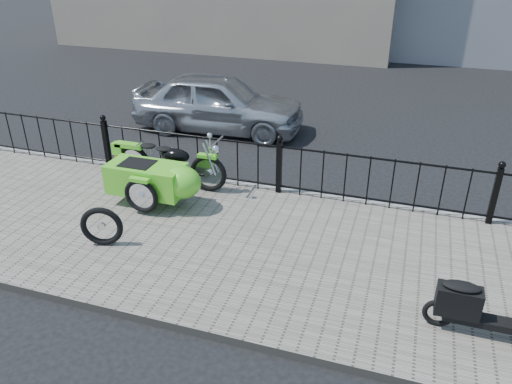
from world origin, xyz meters
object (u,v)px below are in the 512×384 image
(scooter, at_px, (478,308))
(spare_tire, at_px, (102,226))
(motorcycle_sidecar, at_px, (160,176))
(sedan_car, at_px, (219,102))

(scooter, relative_size, spare_tire, 2.15)
(scooter, height_order, spare_tire, scooter)
(motorcycle_sidecar, distance_m, scooter, 5.26)
(motorcycle_sidecar, bearing_deg, sedan_car, 97.38)
(spare_tire, bearing_deg, sedan_car, 93.54)
(spare_tire, bearing_deg, motorcycle_sidecar, 83.55)
(scooter, height_order, sedan_car, sedan_car)
(motorcycle_sidecar, xyz_separation_m, scooter, (4.95, -1.78, -0.12))
(sedan_car, bearing_deg, spare_tire, -179.22)
(motorcycle_sidecar, height_order, sedan_car, sedan_car)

